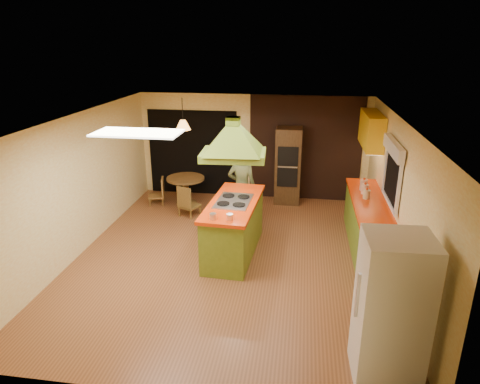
% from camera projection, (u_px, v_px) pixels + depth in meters
% --- Properties ---
extents(ground, '(6.50, 6.50, 0.00)m').
position_uv_depth(ground, '(231.00, 256.00, 7.74)').
color(ground, brown).
rests_on(ground, ground).
extents(room_walls, '(5.50, 6.50, 6.50)m').
position_uv_depth(room_walls, '(231.00, 192.00, 7.31)').
color(room_walls, '#FFF1B6').
rests_on(room_walls, ground).
extents(ceiling_plane, '(6.50, 6.50, 0.00)m').
position_uv_depth(ceiling_plane, '(230.00, 119.00, 6.89)').
color(ceiling_plane, silver).
rests_on(ceiling_plane, room_walls).
extents(brick_panel, '(2.64, 0.03, 2.50)m').
position_uv_depth(brick_panel, '(305.00, 149.00, 10.15)').
color(brick_panel, '#381E14').
rests_on(brick_panel, ground).
extents(nook_opening, '(2.20, 0.03, 2.10)m').
position_uv_depth(nook_opening, '(193.00, 153.00, 10.59)').
color(nook_opening, black).
rests_on(nook_opening, ground).
extents(right_counter, '(0.62, 3.05, 0.92)m').
position_uv_depth(right_counter, '(369.00, 228.00, 7.80)').
color(right_counter, olive).
rests_on(right_counter, ground).
extents(upper_cabinets, '(0.34, 1.40, 0.70)m').
position_uv_depth(upper_cabinets, '(372.00, 130.00, 8.77)').
color(upper_cabinets, yellow).
rests_on(upper_cabinets, room_walls).
extents(window_right, '(0.12, 1.35, 1.06)m').
position_uv_depth(window_right, '(393.00, 162.00, 7.14)').
color(window_right, black).
rests_on(window_right, room_walls).
extents(fluor_panel, '(1.20, 0.60, 0.03)m').
position_uv_depth(fluor_panel, '(138.00, 133.00, 5.93)').
color(fluor_panel, white).
rests_on(fluor_panel, ceiling_plane).
extents(kitchen_island, '(0.93, 2.06, 1.02)m').
position_uv_depth(kitchen_island, '(234.00, 227.00, 7.73)').
color(kitchen_island, olive).
rests_on(kitchen_island, ground).
extents(range_hood, '(1.13, 0.84, 0.80)m').
position_uv_depth(range_hood, '(233.00, 132.00, 7.14)').
color(range_hood, olive).
rests_on(range_hood, ceiling_plane).
extents(man, '(0.60, 0.40, 1.62)m').
position_uv_depth(man, '(242.00, 187.00, 8.90)').
color(man, '#4C522B').
rests_on(man, ground).
extents(refrigerator, '(0.75, 0.71, 1.77)m').
position_uv_depth(refrigerator, '(391.00, 310.00, 4.74)').
color(refrigerator, white).
rests_on(refrigerator, ground).
extents(wall_oven, '(0.60, 0.60, 1.80)m').
position_uv_depth(wall_oven, '(288.00, 166.00, 10.05)').
color(wall_oven, '#4F3319').
rests_on(wall_oven, ground).
extents(dining_table, '(0.88, 0.88, 0.67)m').
position_uv_depth(dining_table, '(186.00, 186.00, 10.03)').
color(dining_table, brown).
rests_on(dining_table, ground).
extents(chair_left, '(0.43, 0.43, 0.65)m').
position_uv_depth(chair_left, '(156.00, 191.00, 10.08)').
color(chair_left, brown).
rests_on(chair_left, ground).
extents(chair_near, '(0.51, 0.51, 0.71)m').
position_uv_depth(chair_near, '(189.00, 200.00, 9.43)').
color(chair_near, brown).
rests_on(chair_near, ground).
extents(pendant_lamp, '(0.41, 0.41, 0.22)m').
position_uv_depth(pendant_lamp, '(183.00, 125.00, 9.54)').
color(pendant_lamp, '#FF9E3F').
rests_on(pendant_lamp, ceiling_plane).
extents(canister_large, '(0.19, 0.19, 0.22)m').
position_uv_depth(canister_large, '(364.00, 185.00, 8.33)').
color(canister_large, beige).
rests_on(canister_large, right_counter).
extents(canister_medium, '(0.17, 0.17, 0.19)m').
position_uv_depth(canister_medium, '(365.00, 189.00, 8.15)').
color(canister_medium, beige).
rests_on(canister_medium, right_counter).
extents(canister_small, '(0.13, 0.13, 0.17)m').
position_uv_depth(canister_small, '(367.00, 194.00, 7.91)').
color(canister_small, beige).
rests_on(canister_small, right_counter).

